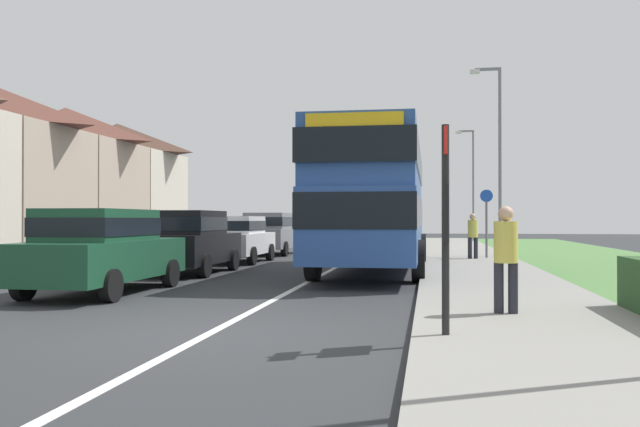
# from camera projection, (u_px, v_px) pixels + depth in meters

# --- Properties ---
(ground_plane) EXTENTS (120.00, 120.00, 0.00)m
(ground_plane) POSITION_uv_depth(u_px,v_px,m) (207.00, 335.00, 8.45)
(ground_plane) COLOR #2D3033
(lane_marking_centre) EXTENTS (0.14, 60.00, 0.01)m
(lane_marking_centre) POSITION_uv_depth(u_px,v_px,m) (314.00, 279.00, 16.34)
(lane_marking_centre) COLOR silver
(lane_marking_centre) RESTS_ON ground_plane
(pavement_near_side) EXTENTS (3.20, 68.00, 0.12)m
(pavement_near_side) POSITION_uv_depth(u_px,v_px,m) (497.00, 287.00, 13.68)
(pavement_near_side) COLOR gray
(pavement_near_side) RESTS_ON ground_plane
(double_decker_bus) EXTENTS (2.80, 10.51, 3.70)m
(double_decker_bus) POSITION_uv_depth(u_px,v_px,m) (375.00, 195.00, 18.44)
(double_decker_bus) COLOR #284C93
(double_decker_bus) RESTS_ON ground_plane
(parked_car_dark_green) EXTENTS (1.90, 4.41, 1.68)m
(parked_car_dark_green) POSITION_uv_depth(u_px,v_px,m) (102.00, 247.00, 13.08)
(parked_car_dark_green) COLOR #19472D
(parked_car_dark_green) RESTS_ON ground_plane
(parked_car_black) EXTENTS (1.89, 3.97, 1.71)m
(parked_car_black) POSITION_uv_depth(u_px,v_px,m) (189.00, 239.00, 17.82)
(parked_car_black) COLOR black
(parked_car_black) RESTS_ON ground_plane
(parked_car_white) EXTENTS (1.92, 3.92, 1.58)m
(parked_car_white) POSITION_uv_depth(u_px,v_px,m) (236.00, 237.00, 22.36)
(parked_car_white) COLOR silver
(parked_car_white) RESTS_ON ground_plane
(parked_car_grey) EXTENTS (1.99, 4.11, 1.73)m
(parked_car_grey) POSITION_uv_depth(u_px,v_px,m) (270.00, 232.00, 27.39)
(parked_car_grey) COLOR slate
(parked_car_grey) RESTS_ON ground_plane
(pedestrian_at_stop) EXTENTS (0.34, 0.34, 1.67)m
(pedestrian_at_stop) POSITION_uv_depth(u_px,v_px,m) (506.00, 254.00, 9.53)
(pedestrian_at_stop) COLOR #23232D
(pedestrian_at_stop) RESTS_ON ground_plane
(pedestrian_walking_away) EXTENTS (0.34, 0.34, 1.67)m
(pedestrian_walking_away) POSITION_uv_depth(u_px,v_px,m) (473.00, 234.00, 22.68)
(pedestrian_walking_away) COLOR #23232D
(pedestrian_walking_away) RESTS_ON ground_plane
(bus_stop_sign) EXTENTS (0.09, 0.52, 2.60)m
(bus_stop_sign) POSITION_uv_depth(u_px,v_px,m) (445.00, 214.00, 7.78)
(bus_stop_sign) COLOR black
(bus_stop_sign) RESTS_ON ground_plane
(cycle_route_sign) EXTENTS (0.44, 0.08, 2.52)m
(cycle_route_sign) POSITION_uv_depth(u_px,v_px,m) (486.00, 221.00, 23.21)
(cycle_route_sign) COLOR slate
(cycle_route_sign) RESTS_ON ground_plane
(street_lamp_mid) EXTENTS (1.14, 0.20, 7.08)m
(street_lamp_mid) POSITION_uv_depth(u_px,v_px,m) (497.00, 149.00, 24.29)
(street_lamp_mid) COLOR slate
(street_lamp_mid) RESTS_ON ground_plane
(street_lamp_far) EXTENTS (1.14, 0.20, 7.07)m
(street_lamp_far) POSITION_uv_depth(u_px,v_px,m) (471.00, 178.00, 41.41)
(street_lamp_far) COLOR slate
(street_lamp_far) RESTS_ON ground_plane
(house_terrace_far_side) EXTENTS (6.49, 21.99, 6.99)m
(house_terrace_far_side) POSITION_uv_depth(u_px,v_px,m) (32.00, 175.00, 29.76)
(house_terrace_far_side) COLOR beige
(house_terrace_far_side) RESTS_ON ground_plane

